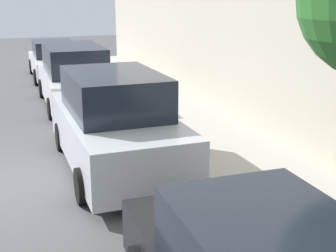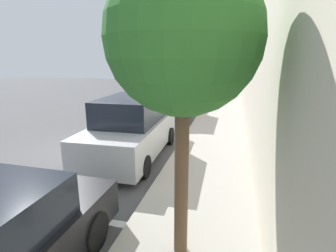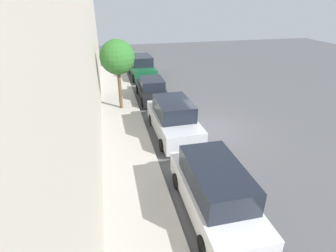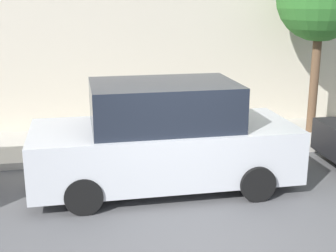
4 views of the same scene
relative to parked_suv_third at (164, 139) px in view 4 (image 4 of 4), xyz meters
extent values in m
plane|color=#515154|center=(-2.15, -0.08, -0.93)|extent=(60.00, 60.00, 0.00)
cube|color=#B2ADA3|center=(2.56, -0.08, -0.86)|extent=(2.42, 32.00, 0.15)
cube|color=#B7BABF|center=(0.00, 0.00, -0.23)|extent=(2.05, 4.84, 0.96)
cube|color=black|center=(0.00, 0.00, 0.65)|extent=(1.77, 2.63, 0.80)
cylinder|color=black|center=(-0.93, 1.49, -0.61)|extent=(0.22, 0.64, 0.64)
cylinder|color=black|center=(0.93, 1.49, -0.61)|extent=(0.22, 0.64, 0.64)
cylinder|color=black|center=(-0.93, -1.49, -0.61)|extent=(0.22, 0.64, 0.64)
cylinder|color=black|center=(0.93, -1.49, -0.61)|extent=(0.22, 0.64, 0.64)
cylinder|color=brown|center=(2.49, -4.19, 0.58)|extent=(0.21, 0.21, 2.73)
camera|label=1|loc=(-1.99, -8.94, 2.58)|focal=50.00mm
camera|label=2|loc=(3.17, -7.78, 2.28)|focal=28.00mm
camera|label=3|loc=(3.17, 12.20, 5.88)|focal=28.00mm
camera|label=4|loc=(-8.12, 1.36, 2.53)|focal=50.00mm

